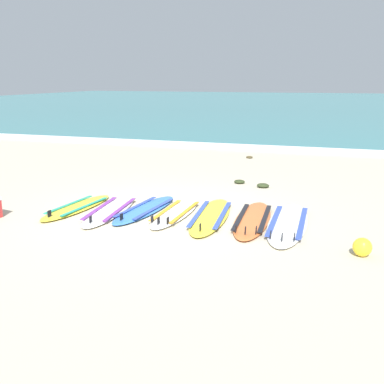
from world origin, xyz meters
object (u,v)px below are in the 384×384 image
(surfboard_2, at_px, (145,209))
(surfboard_4, at_px, (211,216))
(surfboard_6, at_px, (288,223))
(beach_ball, at_px, (362,247))
(surfboard_1, at_px, (110,210))
(surfboard_5, at_px, (253,219))
(surfboard_0, at_px, (77,207))
(surfboard_3, at_px, (175,213))

(surfboard_2, height_order, surfboard_4, same)
(surfboard_2, bearing_deg, surfboard_6, -0.83)
(beach_ball, bearing_deg, surfboard_1, 168.57)
(surfboard_2, bearing_deg, surfboard_5, 0.02)
(surfboard_0, bearing_deg, surfboard_1, 0.40)
(surfboard_0, xyz_separation_m, surfboard_3, (1.91, 0.21, 0.00))
(surfboard_1, bearing_deg, surfboard_5, 5.72)
(surfboard_0, xyz_separation_m, beach_ball, (5.09, -0.88, 0.10))
(surfboard_2, relative_size, surfboard_4, 0.89)
(surfboard_4, distance_m, surfboard_6, 1.36)
(surfboard_0, height_order, surfboard_3, same)
(surfboard_0, distance_m, surfboard_5, 3.33)
(surfboard_3, bearing_deg, surfboard_5, 2.18)
(surfboard_5, height_order, surfboard_6, same)
(surfboard_5, bearing_deg, surfboard_0, -175.39)
(surfboard_2, relative_size, surfboard_6, 0.84)
(surfboard_5, bearing_deg, surfboard_6, -3.66)
(surfboard_2, height_order, surfboard_3, same)
(surfboard_0, distance_m, surfboard_2, 1.32)
(surfboard_0, height_order, beach_ball, beach_ball)
(beach_ball, bearing_deg, surfboard_4, 156.02)
(surfboard_1, height_order, beach_ball, beach_ball)
(surfboard_0, bearing_deg, surfboard_4, 5.27)
(surfboard_4, xyz_separation_m, surfboard_5, (0.75, 0.03, 0.00))
(surfboard_1, height_order, surfboard_4, same)
(surfboard_0, height_order, surfboard_2, same)
(surfboard_3, bearing_deg, surfboard_1, -170.23)
(surfboard_4, relative_size, surfboard_5, 1.04)
(surfboard_0, bearing_deg, beach_ball, -9.85)
(surfboard_5, bearing_deg, beach_ball, -33.06)
(surfboard_3, xyz_separation_m, surfboard_6, (2.02, 0.01, -0.00))
(surfboard_0, distance_m, beach_ball, 5.17)
(surfboard_1, xyz_separation_m, surfboard_3, (1.22, 0.21, 0.00))
(surfboard_3, distance_m, surfboard_6, 2.02)
(surfboard_0, distance_m, surfboard_4, 2.58)
(surfboard_3, height_order, surfboard_5, same)
(surfboard_0, relative_size, surfboard_1, 0.90)
(surfboard_1, bearing_deg, surfboard_6, 3.96)
(surfboard_0, relative_size, surfboard_2, 0.94)
(surfboard_3, relative_size, beach_ball, 7.71)
(surfboard_2, bearing_deg, surfboard_1, -156.13)
(surfboard_3, xyz_separation_m, surfboard_4, (0.66, 0.02, -0.00))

